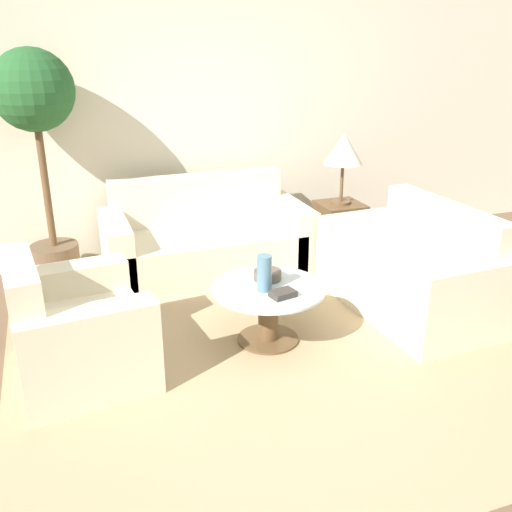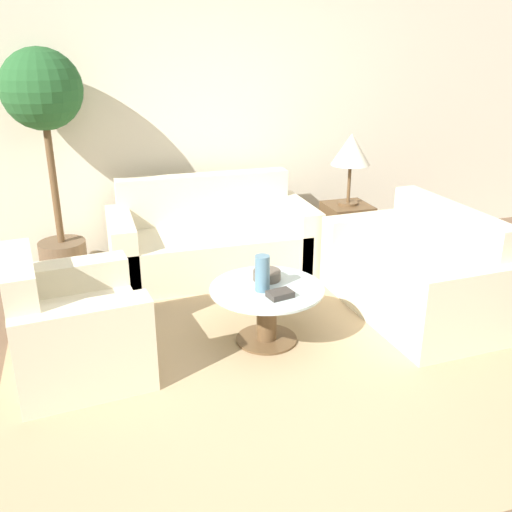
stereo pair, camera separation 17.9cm
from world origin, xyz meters
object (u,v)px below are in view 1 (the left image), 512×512
Objects in this scene: coffee_table at (268,306)px; table_lamp at (344,150)px; potted_plant at (37,124)px; vase at (264,273)px; armchair at (71,335)px; bowl at (267,275)px; book_stack at (283,294)px; loveseat at (415,274)px; sofa_main at (206,243)px.

coffee_table is 1.21× the size of table_lamp.
potted_plant is 2.25m from vase.
armchair reaches higher than bowl.
coffee_table is 1.87m from table_lamp.
table_lamp is (2.49, 1.20, 0.78)m from armchair.
armchair reaches higher than book_stack.
book_stack is (0.04, -0.17, 0.17)m from coffee_table.
armchair is at bearing 177.62° from vase.
potted_plant reaches higher than vase.
potted_plant reaches higher than table_lamp.
loveseat is 8.31× the size of book_stack.
bowl is (1.35, 0.11, 0.17)m from armchair.
table_lamp is 1.69m from bowl.
coffee_table is at bearing -96.80° from armchair.
loveseat reaches higher than vase.
book_stack reaches higher than coffee_table.
vase is at bearing -98.47° from armchair.
bowl is at bearing -84.66° from sofa_main.
sofa_main is 1.84m from armchair.
sofa_main is at bearing -9.22° from potted_plant.
loveseat is (1.35, -1.26, 0.00)m from sofa_main.
book_stack is at bearing -91.40° from bowl.
loveseat is 1.25m from bowl.
book_stack is at bearing -104.09° from armchair.
potted_plant is at bearing -4.20° from armchair.
vase reaches higher than book_stack.
table_lamp is at bearing -7.58° from sofa_main.
armchair is 0.51× the size of potted_plant.
table_lamp is 3.57× the size of book_stack.
vase is 1.28× the size of bowl.
table_lamp is 1.83m from vase.
coffee_table is at bearing -108.07° from bowl.
book_stack is (0.08, -0.14, -0.10)m from vase.
loveseat is at bearing -93.79° from armchair.
vase is 0.19m from book_stack.
loveseat is 2.33× the size of table_lamp.
sofa_main is at bearing 95.34° from bowl.
vase is at bearing 107.97° from book_stack.
vase is at bearing -134.46° from table_lamp.
armchair is 5.48× the size of book_stack.
bowl is 0.30m from book_stack.
armchair is (-1.23, -1.37, 0.00)m from sofa_main.
book_stack is at bearing -78.51° from coffee_table.
table_lamp is (-0.09, 1.09, 0.79)m from loveseat.
potted_plant reaches higher than book_stack.
table_lamp is at bearing 43.54° from bowl.
book_stack is (0.11, -1.55, 0.16)m from sofa_main.
loveseat is at bearing -0.47° from bowl.
armchair is 1.29m from vase.
loveseat reaches higher than coffee_table.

